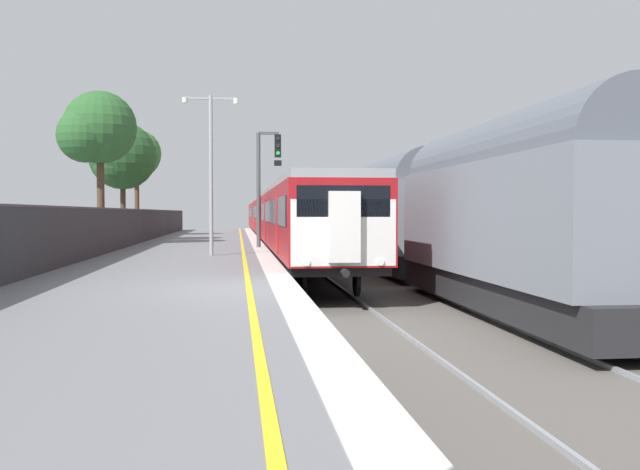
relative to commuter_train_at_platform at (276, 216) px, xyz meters
name	(u,v)px	position (x,y,z in m)	size (l,w,h in m)	color
ground	(394,316)	(0.54, -34.19, -1.88)	(17.40, 110.00, 1.21)	slate
commuter_train_at_platform	(276,216)	(0.00, 0.00, 0.00)	(2.83, 62.17, 3.81)	maroon
freight_train_adjacent_track	(436,210)	(4.00, -25.32, 0.37)	(2.60, 25.46, 4.82)	#232326
signal_gantry	(265,175)	(-1.48, -17.47, 1.90)	(1.10, 0.24, 5.07)	#47474C
platform_lamp_mid	(211,161)	(-3.60, -23.06, 2.08)	(2.00, 0.20, 5.68)	#93999E
background_tree_left	(135,156)	(-9.40, -0.76, 4.00)	(3.28, 3.23, 7.04)	#473323
background_tree_centre	(121,158)	(-8.93, -9.19, 3.23)	(3.65, 3.65, 6.44)	#473323
background_tree_right	(96,130)	(-9.28, -14.22, 4.14)	(3.59, 3.53, 7.28)	#473323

